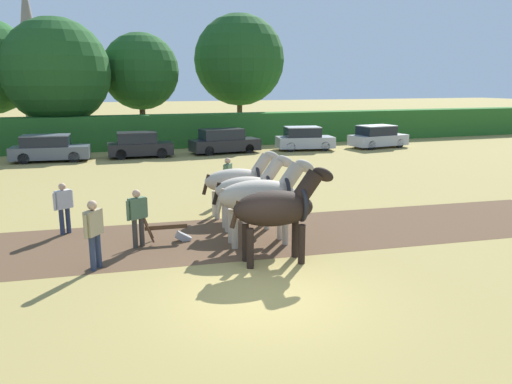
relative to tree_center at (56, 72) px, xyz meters
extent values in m
plane|color=#998447|center=(4.55, -28.35, -5.27)|extent=(240.00, 240.00, 0.00)
cube|color=brown|center=(1.09, -23.62, -5.27)|extent=(31.76, 7.27, 0.01)
cube|color=#286023|center=(4.55, -2.10, -4.11)|extent=(75.11, 1.91, 2.32)
cylinder|color=brown|center=(0.00, 0.00, -3.64)|extent=(0.44, 0.44, 3.28)
sphere|color=#1E4C1E|center=(0.00, 0.00, 0.01)|extent=(7.29, 7.29, 7.29)
cylinder|color=#423323|center=(5.96, 2.27, -3.38)|extent=(0.44, 0.44, 3.78)
sphere|color=#1E4C1E|center=(5.96, 2.27, 0.11)|extent=(5.83, 5.83, 5.83)
cylinder|color=#4C3823|center=(14.05, 2.68, -3.11)|extent=(0.44, 0.44, 4.33)
sphere|color=#1E4C1E|center=(14.05, 2.68, 1.10)|extent=(7.42, 7.42, 7.42)
cylinder|color=gray|center=(-4.14, 37.45, -1.19)|extent=(2.54, 2.54, 8.16)
cone|color=slate|center=(-4.14, 37.45, 7.88)|extent=(2.79, 2.79, 9.98)
ellipsoid|color=black|center=(5.57, -26.43, -3.85)|extent=(2.14, 1.14, 0.90)
cylinder|color=black|center=(6.26, -26.24, -4.76)|extent=(0.18, 0.18, 1.02)
cylinder|color=black|center=(6.21, -26.76, -4.76)|extent=(0.18, 0.18, 1.02)
cylinder|color=black|center=(4.93, -26.11, -4.76)|extent=(0.18, 0.18, 1.02)
cylinder|color=black|center=(4.88, -26.63, -4.76)|extent=(0.18, 0.18, 1.02)
cylinder|color=black|center=(6.44, -26.52, -3.35)|extent=(0.86, 0.50, 0.92)
ellipsoid|color=black|center=(6.86, -26.56, -3.05)|extent=(0.70, 0.32, 0.54)
cube|color=black|center=(6.62, -26.54, -3.16)|extent=(0.43, 0.12, 0.57)
cylinder|color=black|center=(4.59, -26.34, -3.94)|extent=(0.31, 0.15, 0.71)
torus|color=black|center=(6.28, -26.50, -3.78)|extent=(0.20, 0.92, 0.92)
ellipsoid|color=#B2A38E|center=(5.72, -24.86, -3.87)|extent=(2.33, 1.16, 0.90)
cylinder|color=#B2A38E|center=(6.47, -24.68, -4.77)|extent=(0.18, 0.18, 1.00)
cylinder|color=#B2A38E|center=(6.42, -25.19, -4.77)|extent=(0.18, 0.18, 1.00)
cylinder|color=#B2A38E|center=(5.02, -24.53, -4.77)|extent=(0.18, 0.18, 1.00)
cylinder|color=#B2A38E|center=(4.97, -25.05, -4.77)|extent=(0.18, 0.18, 1.00)
cylinder|color=#B2A38E|center=(6.67, -24.96, -3.38)|extent=(0.84, 0.50, 0.90)
ellipsoid|color=#B2A38E|center=(7.08, -25.00, -3.08)|extent=(0.70, 0.32, 0.54)
cube|color=gray|center=(6.85, -24.97, -3.19)|extent=(0.42, 0.12, 0.56)
cylinder|color=gray|center=(4.66, -24.76, -3.96)|extent=(0.31, 0.15, 0.71)
torus|color=black|center=(6.50, -24.94, -3.80)|extent=(0.20, 0.92, 0.91)
ellipsoid|color=#B2A38E|center=(5.87, -23.29, -4.01)|extent=(1.99, 1.02, 0.80)
cylinder|color=#B2A38E|center=(6.52, -23.12, -4.82)|extent=(0.18, 0.18, 0.90)
cylinder|color=#B2A38E|center=(6.47, -23.59, -4.82)|extent=(0.18, 0.18, 0.90)
cylinder|color=#B2A38E|center=(5.27, -23.00, -4.82)|extent=(0.18, 0.18, 0.90)
cylinder|color=#B2A38E|center=(5.23, -23.46, -4.82)|extent=(0.18, 0.18, 0.90)
cylinder|color=#B2A38E|center=(6.69, -23.37, -3.50)|extent=(0.85, 0.46, 0.94)
ellipsoid|color=#B2A38E|center=(7.14, -23.42, -3.18)|extent=(0.70, 0.32, 0.54)
cube|color=black|center=(6.89, -23.39, -3.33)|extent=(0.46, 0.12, 0.61)
cylinder|color=black|center=(4.97, -23.21, -4.10)|extent=(0.31, 0.15, 0.71)
torus|color=black|center=(6.54, -23.36, -3.95)|extent=(0.19, 0.83, 0.83)
ellipsoid|color=#B2A38E|center=(6.03, -21.73, -4.03)|extent=(2.18, 1.07, 0.83)
cylinder|color=#B2A38E|center=(6.73, -21.55, -4.84)|extent=(0.18, 0.18, 0.87)
cylinder|color=#B2A38E|center=(6.69, -22.03, -4.84)|extent=(0.18, 0.18, 0.87)
cylinder|color=#B2A38E|center=(5.37, -21.42, -4.84)|extent=(0.18, 0.18, 0.87)
cylinder|color=#B2A38E|center=(5.32, -21.90, -4.84)|extent=(0.18, 0.18, 0.87)
cylinder|color=#B2A38E|center=(6.92, -21.81, -3.55)|extent=(0.82, 0.47, 0.89)
ellipsoid|color=#B2A38E|center=(7.33, -21.85, -3.25)|extent=(0.70, 0.32, 0.54)
cube|color=black|center=(7.10, -21.83, -3.37)|extent=(0.43, 0.12, 0.56)
cylinder|color=black|center=(5.03, -21.63, -4.12)|extent=(0.31, 0.15, 0.71)
torus|color=black|center=(6.76, -21.80, -3.97)|extent=(0.19, 0.86, 0.85)
cube|color=#4C331E|center=(3.28, -23.83, -4.82)|extent=(1.21, 0.22, 0.12)
cube|color=#939399|center=(3.76, -23.88, -5.17)|extent=(0.50, 0.25, 0.39)
cylinder|color=#4C331E|center=(2.76, -23.58, -4.72)|extent=(0.40, 0.10, 0.96)
cylinder|color=#4C331E|center=(2.72, -23.98, -4.72)|extent=(0.40, 0.10, 0.96)
cylinder|color=#38332D|center=(2.57, -23.99, -4.86)|extent=(0.14, 0.14, 0.83)
cylinder|color=#38332D|center=(2.37, -24.08, -4.86)|extent=(0.14, 0.14, 0.83)
cube|color=#4C6B4C|center=(2.47, -24.04, -4.15)|extent=(0.52, 0.39, 0.59)
sphere|color=tan|center=(2.47, -24.04, -3.74)|extent=(0.22, 0.22, 0.22)
cylinder|color=#4C6B4C|center=(2.73, -23.91, -4.18)|extent=(0.09, 0.09, 0.55)
cylinder|color=#4C6B4C|center=(2.21, -24.16, -4.18)|extent=(0.09, 0.09, 0.55)
cylinder|color=#4C4C4C|center=(6.46, -19.49, -4.84)|extent=(0.14, 0.14, 0.86)
cylinder|color=#4C4C4C|center=(6.33, -19.67, -4.84)|extent=(0.14, 0.14, 0.86)
cube|color=#4C6B4C|center=(6.40, -19.58, -4.11)|extent=(0.45, 0.53, 0.61)
sphere|color=tan|center=(6.40, -19.58, -3.68)|extent=(0.23, 0.23, 0.23)
cylinder|color=#4C6B4C|center=(6.57, -19.34, -4.13)|extent=(0.09, 0.09, 0.57)
cylinder|color=#4C6B4C|center=(6.23, -19.82, -4.13)|extent=(0.09, 0.09, 0.57)
cylinder|color=#28334C|center=(1.35, -25.32, -4.84)|extent=(0.14, 0.14, 0.88)
cylinder|color=#28334C|center=(1.21, -25.50, -4.84)|extent=(0.14, 0.14, 0.88)
cube|color=tan|center=(1.28, -25.41, -4.09)|extent=(0.48, 0.52, 0.62)
sphere|color=tan|center=(1.28, -25.41, -3.65)|extent=(0.24, 0.24, 0.24)
cylinder|color=tan|center=(1.47, -25.17, -4.11)|extent=(0.09, 0.09, 0.58)
cylinder|color=tan|center=(1.09, -25.64, -4.11)|extent=(0.09, 0.09, 0.58)
cylinder|color=#28334C|center=(0.61, -21.93, -4.88)|extent=(0.14, 0.14, 0.79)
cylinder|color=#28334C|center=(0.43, -22.04, -4.88)|extent=(0.14, 0.14, 0.79)
cube|color=#B7B7BC|center=(0.52, -21.98, -4.20)|extent=(0.50, 0.41, 0.56)
sphere|color=tan|center=(0.52, -21.98, -3.81)|extent=(0.21, 0.21, 0.21)
cylinder|color=#B7B7BC|center=(0.76, -21.84, -4.23)|extent=(0.09, 0.09, 0.53)
cylinder|color=#B7B7BC|center=(0.29, -22.12, -4.23)|extent=(0.09, 0.09, 0.53)
cube|color=#565B66|center=(-0.49, -6.25, -4.74)|extent=(4.51, 2.17, 0.72)
cube|color=black|center=(-0.70, -6.23, -4.08)|extent=(2.76, 1.82, 0.60)
cube|color=#565B66|center=(-0.70, -6.23, -3.75)|extent=(2.76, 1.82, 0.06)
cylinder|color=black|center=(0.93, -5.63, -4.96)|extent=(0.65, 0.28, 0.63)
cylinder|color=black|center=(0.78, -7.15, -4.96)|extent=(0.65, 0.28, 0.63)
cylinder|color=black|center=(-1.76, -5.36, -4.96)|extent=(0.65, 0.28, 0.63)
cylinder|color=black|center=(-1.91, -6.88, -4.96)|extent=(0.65, 0.28, 0.63)
cube|color=black|center=(4.68, -6.35, -4.74)|extent=(3.97, 1.93, 0.72)
cube|color=black|center=(4.48, -6.34, -4.07)|extent=(2.41, 1.68, 0.60)
cube|color=black|center=(4.48, -6.34, -3.74)|extent=(2.41, 1.68, 0.06)
cylinder|color=black|center=(5.92, -5.64, -4.95)|extent=(0.65, 0.25, 0.64)
cylinder|color=black|center=(5.84, -7.17, -4.95)|extent=(0.65, 0.25, 0.64)
cylinder|color=black|center=(3.51, -5.53, -4.95)|extent=(0.65, 0.25, 0.64)
cylinder|color=black|center=(3.44, -7.05, -4.95)|extent=(0.65, 0.25, 0.64)
cube|color=black|center=(10.14, -6.27, -4.74)|extent=(4.62, 2.15, 0.74)
cube|color=black|center=(9.92, -6.29, -4.05)|extent=(2.82, 1.82, 0.63)
cube|color=black|center=(9.92, -6.29, -3.71)|extent=(2.82, 1.82, 0.06)
cylinder|color=black|center=(11.46, -5.38, -4.97)|extent=(0.63, 0.27, 0.61)
cylinder|color=black|center=(11.59, -6.92, -4.97)|extent=(0.63, 0.27, 0.61)
cylinder|color=black|center=(8.69, -5.63, -4.97)|extent=(0.63, 0.27, 0.61)
cylinder|color=black|center=(8.83, -7.16, -4.97)|extent=(0.63, 0.27, 0.61)
cube|color=#A8A8B2|center=(15.73, -6.67, -4.73)|extent=(4.10, 2.41, 0.74)
cube|color=black|center=(15.55, -6.64, -4.04)|extent=(2.55, 1.97, 0.63)
cube|color=#A8A8B2|center=(15.55, -6.64, -3.70)|extent=(2.55, 1.97, 0.06)
cylinder|color=black|center=(17.05, -6.13, -4.95)|extent=(0.67, 0.33, 0.64)
cylinder|color=black|center=(16.77, -7.64, -4.95)|extent=(0.67, 0.33, 0.64)
cylinder|color=black|center=(14.70, -5.71, -4.95)|extent=(0.67, 0.33, 0.64)
cylinder|color=black|center=(14.42, -7.22, -4.95)|extent=(0.67, 0.33, 0.64)
cube|color=#A8A8B2|center=(21.23, -7.19, -4.73)|extent=(4.31, 2.32, 0.73)
cube|color=black|center=(21.03, -7.22, -4.06)|extent=(2.66, 1.93, 0.62)
cube|color=#A8A8B2|center=(21.03, -7.22, -3.71)|extent=(2.66, 1.93, 0.06)
cylinder|color=black|center=(22.40, -6.24, -4.96)|extent=(0.66, 0.30, 0.63)
cylinder|color=black|center=(22.60, -7.82, -4.96)|extent=(0.66, 0.30, 0.63)
cylinder|color=black|center=(19.86, -6.56, -4.96)|extent=(0.66, 0.30, 0.63)
cylinder|color=black|center=(20.07, -8.14, -4.96)|extent=(0.66, 0.30, 0.63)
camera|label=1|loc=(1.08, -37.68, -0.79)|focal=35.00mm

